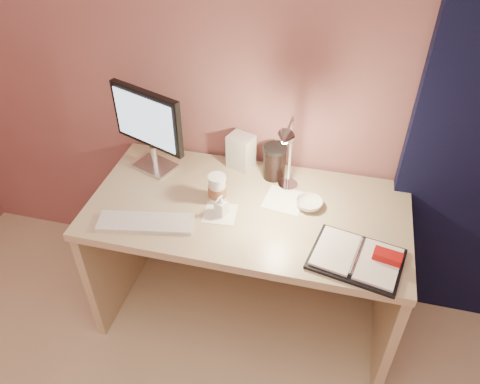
% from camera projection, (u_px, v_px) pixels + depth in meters
% --- Properties ---
extents(desk, '(1.40, 0.70, 0.73)m').
position_uv_depth(desk, '(251.00, 232.00, 2.25)').
color(desk, tan).
rests_on(desk, ground).
extents(monitor, '(0.37, 0.20, 0.41)m').
position_uv_depth(monitor, '(149.00, 123.00, 2.12)').
color(monitor, silver).
rests_on(monitor, desk).
extents(keyboard, '(0.42, 0.19, 0.02)m').
position_uv_depth(keyboard, '(146.00, 222.00, 1.96)').
color(keyboard, silver).
rests_on(keyboard, desk).
extents(planner, '(0.39, 0.32, 0.05)m').
position_uv_depth(planner, '(359.00, 258.00, 1.80)').
color(planner, black).
rests_on(planner, desk).
extents(paper_a, '(0.15, 0.15, 0.00)m').
position_uv_depth(paper_a, '(220.00, 213.00, 2.02)').
color(paper_a, white).
rests_on(paper_a, desk).
extents(paper_b, '(0.19, 0.19, 0.00)m').
position_uv_depth(paper_b, '(284.00, 200.00, 2.09)').
color(paper_b, white).
rests_on(paper_b, desk).
extents(coffee_cup, '(0.08, 0.08, 0.13)m').
position_uv_depth(coffee_cup, '(217.00, 189.00, 2.05)').
color(coffee_cup, white).
rests_on(coffee_cup, desk).
extents(bowl, '(0.15, 0.15, 0.04)m').
position_uv_depth(bowl, '(309.00, 204.00, 2.04)').
color(bowl, silver).
rests_on(bowl, desk).
extents(lotion_bottle, '(0.06, 0.06, 0.10)m').
position_uv_depth(lotion_bottle, '(221.00, 205.00, 1.98)').
color(lotion_bottle, white).
rests_on(lotion_bottle, desk).
extents(dark_jar, '(0.10, 0.10, 0.15)m').
position_uv_depth(dark_jar, '(274.00, 164.00, 2.18)').
color(dark_jar, black).
rests_on(dark_jar, desk).
extents(product_box, '(0.14, 0.13, 0.17)m').
position_uv_depth(product_box, '(241.00, 151.00, 2.23)').
color(product_box, silver).
rests_on(product_box, desk).
extents(desk_lamp, '(0.09, 0.24, 0.39)m').
position_uv_depth(desk_lamp, '(289.00, 155.00, 1.94)').
color(desk_lamp, silver).
rests_on(desk_lamp, desk).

